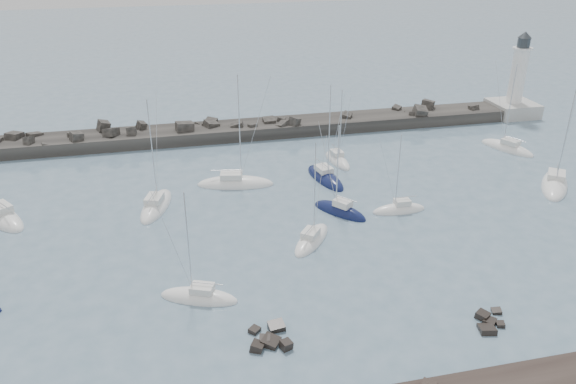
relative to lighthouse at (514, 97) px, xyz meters
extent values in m
plane|color=slate|center=(-47.00, -38.00, -3.09)|extent=(400.00, 400.00, 0.00)
cube|color=black|center=(-52.35, -45.93, -3.01)|extent=(1.15, 1.13, 0.59)
cube|color=black|center=(-50.57, -45.97, -3.04)|extent=(1.41, 1.34, 1.21)
cube|color=black|center=(-50.34, -48.41, -2.79)|extent=(1.10, 1.06, 0.87)
cube|color=black|center=(-52.49, -47.99, -2.95)|extent=(1.44, 1.38, 1.01)
cube|color=black|center=(-51.43, -47.60, -3.18)|extent=(1.97, 1.92, 1.32)
cube|color=black|center=(-51.80, -47.36, -2.88)|extent=(1.04, 1.01, 0.70)
cube|color=black|center=(-33.56, -49.10, -3.05)|extent=(1.35, 1.35, 0.57)
cube|color=black|center=(-32.28, -48.05, -3.11)|extent=(1.07, 0.94, 0.82)
cube|color=black|center=(-33.82, -48.41, -3.03)|extent=(1.39, 1.41, 0.97)
cube|color=black|center=(-32.94, -49.68, -2.99)|extent=(0.86, 0.85, 0.51)
cube|color=black|center=(-34.36, -50.04, -3.18)|extent=(1.53, 1.62, 1.15)
cube|color=#2B2926|center=(-54.50, 0.00, -2.89)|extent=(115.00, 6.00, 3.20)
cube|color=#2B2926|center=(-76.21, 1.84, -1.49)|extent=(2.61, 2.60, 1.51)
cube|color=#2B2926|center=(-74.05, -2.21, -1.65)|extent=(1.73, 1.52, 1.16)
cube|color=#2B2926|center=(-54.91, -0.70, -1.05)|extent=(2.90, 2.49, 2.19)
cube|color=#2B2926|center=(-78.78, 1.32, -1.28)|extent=(2.67, 2.74, 1.85)
cube|color=#2B2926|center=(-70.00, -1.52, -0.88)|extent=(2.28, 2.23, 1.54)
cube|color=#2B2926|center=(-18.91, 0.51, -1.61)|extent=(1.39, 1.36, 0.79)
cube|color=#2B2926|center=(-29.53, -0.14, -1.32)|extent=(2.02, 2.30, 1.91)
cube|color=#2B2926|center=(-76.34, -1.52, -0.95)|extent=(1.56, 1.83, 1.58)
cube|color=#2B2926|center=(-61.11, 1.37, -0.83)|extent=(1.91, 1.70, 1.67)
cube|color=#2B2926|center=(-40.01, 0.59, -1.15)|extent=(1.66, 1.63, 1.09)
cube|color=#2B2926|center=(-38.94, 1.09, -1.48)|extent=(1.31, 1.32, 1.01)
cube|color=#2B2926|center=(-14.93, 1.57, -0.85)|extent=(3.06, 2.88, 2.26)
cube|color=#2B2926|center=(-8.00, -1.02, -1.52)|extent=(1.44, 1.41, 1.21)
cube|color=#2B2926|center=(-66.57, 1.86, -0.78)|extent=(2.43, 2.27, 2.20)
cube|color=#2B2926|center=(-40.25, -1.65, -1.43)|extent=(2.52, 2.21, 1.88)
cube|color=#2B2926|center=(-65.37, -0.64, -0.87)|extent=(2.52, 2.72, 1.86)
cube|color=#2B2926|center=(-62.50, -0.80, -0.87)|extent=(1.51, 1.66, 1.69)
cube|color=#2B2926|center=(-47.04, -0.59, -1.31)|extent=(2.27, 1.78, 1.82)
cube|color=#2B2926|center=(-41.98, 0.34, -1.34)|extent=(1.85, 2.05, 1.54)
cube|color=#2B2926|center=(-50.95, 1.39, -1.40)|extent=(2.69, 3.03, 1.95)
cube|color=#2B2926|center=(-17.77, -1.71, -0.72)|extent=(2.38, 2.54, 2.13)
cube|color=#2B2926|center=(-20.19, 2.08, -1.40)|extent=(1.78, 2.02, 1.76)
cube|color=#2B2926|center=(-52.54, 2.14, -1.68)|extent=(1.87, 1.81, 1.38)
cube|color=#2B2926|center=(-7.69, -0.64, -1.21)|extent=(1.75, 1.39, 1.56)
cube|color=#2B2926|center=(-50.90, 0.35, -1.26)|extent=(2.75, 2.49, 1.96)
cube|color=#2B2926|center=(-71.14, 0.47, -1.37)|extent=(1.37, 1.52, 1.33)
cube|color=#2B2926|center=(-15.06, 1.66, -0.94)|extent=(2.12, 1.98, 1.78)
cube|color=#2B2926|center=(-18.30, -1.23, -1.47)|extent=(2.79, 2.89, 1.75)
cube|color=#2B2926|center=(-38.46, -1.83, -0.92)|extent=(2.29, 2.11, 1.90)
cube|color=#2B2926|center=(-44.84, -1.32, -1.24)|extent=(1.49, 1.44, 0.81)
cube|color=#AFAEA9|center=(0.00, 0.00, -2.29)|extent=(7.00, 7.00, 3.00)
cylinder|color=white|center=(0.00, 0.00, 3.71)|extent=(2.50, 2.50, 9.00)
cylinder|color=white|center=(0.00, 0.00, 8.13)|extent=(3.20, 3.20, 0.25)
cylinder|color=#31363A|center=(0.00, 0.00, 9.01)|extent=(2.00, 2.00, 1.60)
cone|color=#31363A|center=(0.00, 0.00, 10.31)|extent=(2.20, 2.20, 1.00)
ellipsoid|color=white|center=(-76.24, -20.94, -3.04)|extent=(7.67, 9.24, 2.43)
cube|color=white|center=(-75.97, -21.32, -1.61)|extent=(3.02, 3.20, 0.80)
cylinder|color=silver|center=(-75.60, -21.85, -0.87)|extent=(2.22, 3.10, 0.11)
ellipsoid|color=white|center=(-59.55, -21.94, -3.04)|extent=(5.12, 8.95, 2.16)
cube|color=white|center=(-59.68, -22.35, -1.78)|extent=(2.37, 2.80, 0.69)
cylinder|color=silver|center=(-59.34, -21.29, 3.65)|extent=(0.12, 0.12, 11.55)
cylinder|color=silver|center=(-59.86, -22.92, -1.14)|extent=(1.13, 3.29, 0.10)
ellipsoid|color=white|center=(-49.85, -17.89, -3.04)|extent=(9.88, 4.75, 2.28)
cube|color=white|center=(-50.32, -17.80, -1.73)|extent=(2.98, 2.40, 0.69)
cylinder|color=silver|center=(-49.11, -18.04, 4.33)|extent=(0.12, 0.12, 12.81)
cylinder|color=silver|center=(-50.97, -17.67, -1.09)|extent=(3.74, 0.84, 0.10)
ellipsoid|color=white|center=(-56.26, -40.57, -3.04)|extent=(7.19, 4.62, 1.82)
cube|color=white|center=(-55.95, -40.71, -1.97)|extent=(2.32, 2.03, 0.60)
cylinder|color=silver|center=(-56.77, -40.36, 2.39)|extent=(0.10, 0.10, 9.31)
cylinder|color=silver|center=(-55.50, -40.89, -1.42)|extent=(2.58, 1.14, 0.09)
ellipsoid|color=white|center=(-35.20, -13.46, -3.04)|extent=(2.77, 7.04, 1.90)
cube|color=white|center=(-35.23, -13.12, -1.91)|extent=(1.56, 2.05, 0.65)
cylinder|color=silver|center=(-35.14, -14.01, 2.41)|extent=(0.11, 0.11, 9.28)
cylinder|color=silver|center=(-35.27, -12.64, -1.31)|extent=(0.35, 2.75, 0.09)
ellipsoid|color=white|center=(-44.23, -33.28, -3.04)|extent=(6.10, 7.01, 1.86)
cube|color=white|center=(-44.45, -33.56, -1.95)|extent=(2.36, 2.46, 0.60)
cylinder|color=silver|center=(-43.89, -32.83, 2.56)|extent=(0.10, 0.10, 9.63)
cylinder|color=silver|center=(-44.75, -33.96, -1.39)|extent=(1.81, 2.32, 0.09)
ellipsoid|color=#101843|center=(-38.49, -18.68, -3.04)|extent=(4.20, 8.76, 2.10)
cube|color=white|center=(-38.57, -18.27, -1.82)|extent=(2.12, 2.64, 0.66)
cylinder|color=silver|center=(-38.36, -19.34, 3.53)|extent=(0.11, 0.11, 11.35)
cylinder|color=silver|center=(-38.69, -17.69, -1.21)|extent=(0.75, 3.32, 0.09)
ellipsoid|color=white|center=(-32.90, -29.06, -3.04)|extent=(6.24, 2.00, 1.79)
cube|color=white|center=(-32.59, -29.06, -1.97)|extent=(1.76, 1.27, 0.63)
cylinder|color=silver|center=(-33.40, -29.05, 1.92)|extent=(0.11, 0.11, 8.40)
cylinder|color=silver|center=(-32.16, -29.07, -1.38)|extent=(2.49, 0.12, 0.09)
ellipsoid|color=white|center=(-9.97, -14.41, -3.04)|extent=(5.84, 8.64, 2.11)
cube|color=white|center=(-9.79, -14.78, -1.81)|extent=(2.50, 2.82, 0.67)
cylinder|color=silver|center=(-10.25, -13.80, 3.47)|extent=(0.11, 0.11, 11.24)
cylinder|color=silver|center=(-9.55, -15.31, -1.19)|extent=(1.49, 3.06, 0.10)
ellipsoid|color=white|center=(-11.48, -27.12, -3.04)|extent=(8.30, 9.52, 2.30)
cube|color=white|center=(-11.18, -26.74, -1.72)|extent=(3.21, 3.35, 0.69)
cylinder|color=silver|center=(-11.95, -27.74, 4.48)|extent=(0.12, 0.12, 13.10)
cylinder|color=silver|center=(-10.76, -26.20, -1.09)|extent=(2.45, 3.13, 0.10)
ellipsoid|color=#101843|center=(-39.50, -27.90, -3.04)|extent=(5.84, 6.72, 2.05)
cube|color=white|center=(-39.30, -28.17, -1.80)|extent=(2.26, 2.36, 0.74)
cylinder|color=silver|center=(-39.84, -27.46, 2.45)|extent=(0.13, 0.13, 9.23)
cylinder|color=silver|center=(-39.00, -28.55, -1.11)|extent=(1.75, 2.24, 0.11)
camera|label=1|loc=(-57.71, -81.06, 25.97)|focal=35.00mm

